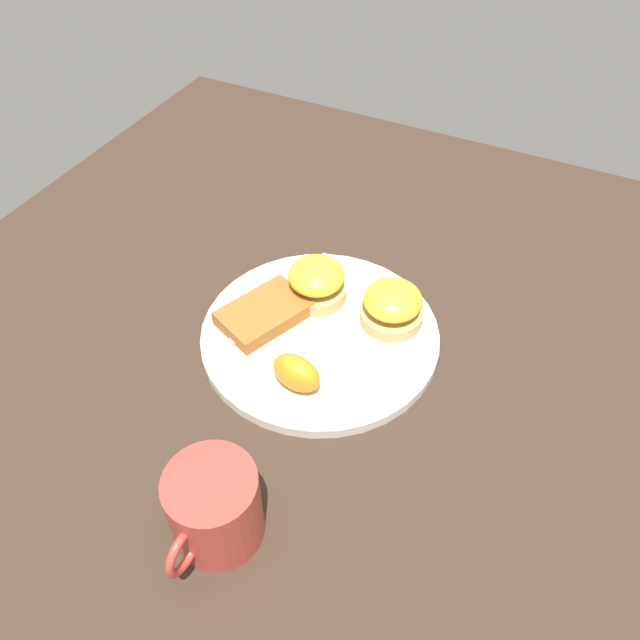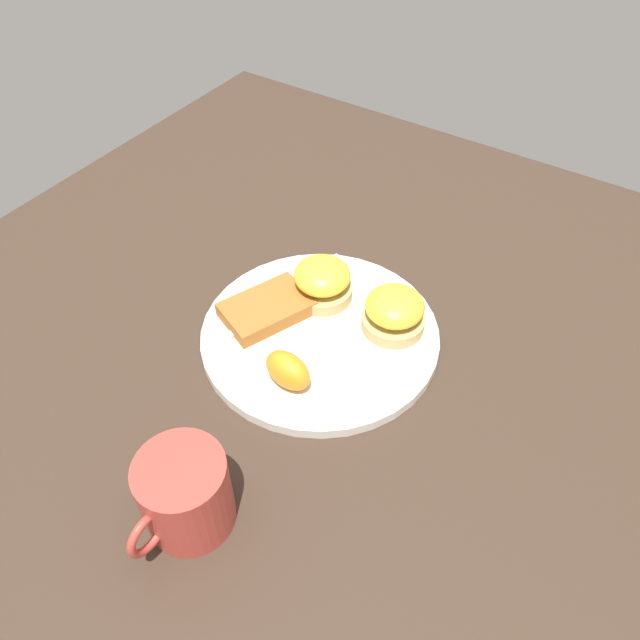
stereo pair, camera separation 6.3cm
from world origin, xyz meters
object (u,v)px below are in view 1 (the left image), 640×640
fork (284,297)px  sandwich_benedict_right (316,281)px  sandwich_benedict_left (392,306)px  hashbrown_patty (264,313)px  orange_wedge (296,373)px  cup (214,508)px

fork → sandwich_benedict_right: bearing=122.2°
sandwich_benedict_left → hashbrown_patty: bearing=-64.7°
sandwich_benedict_right → orange_wedge: (0.14, 0.05, -0.00)m
sandwich_benedict_left → hashbrown_patty: 0.16m
hashbrown_patty → fork: hashbrown_patty is taller
hashbrown_patty → orange_wedge: size_ratio=1.82×
sandwich_benedict_left → hashbrown_patty: sandwich_benedict_left is taller
cup → fork: bearing=-163.2°
orange_wedge → cup: size_ratio=0.51×
sandwich_benedict_right → cup: bearing=9.7°
orange_wedge → fork: size_ratio=0.26×
sandwich_benedict_right → fork: size_ratio=0.34×
sandwich_benedict_right → cup: 0.33m
sandwich_benedict_right → orange_wedge: sandwich_benedict_right is taller
sandwich_benedict_left → hashbrown_patty: size_ratio=0.72×
hashbrown_patty → cup: bearing=20.5°
sandwich_benedict_right → hashbrown_patty: sandwich_benedict_right is taller
hashbrown_patty → fork: (-0.04, 0.00, -0.01)m
sandwich_benedict_left → fork: sandwich_benedict_left is taller
orange_wedge → fork: bearing=-145.8°
fork → cup: cup is taller
fork → cup: size_ratio=1.99×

